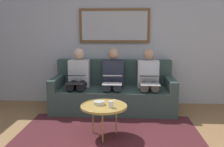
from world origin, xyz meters
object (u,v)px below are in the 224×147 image
object	(u,v)px
laptop_silver	(150,79)
laptop_white	(112,79)
laptop_black	(76,79)
couch	(113,93)
framed_mirror	(114,26)
cup	(111,104)
bowl	(99,103)
person_right	(78,77)
person_left	(148,78)
coffee_table	(104,107)
person_middle	(113,78)

from	to	relation	value
laptop_silver	laptop_white	world-z (taller)	laptop_silver
laptop_black	couch	bearing A→B (deg)	-153.64
framed_mirror	laptop_silver	world-z (taller)	framed_mirror
couch	cup	world-z (taller)	couch
laptop_white	cup	bearing A→B (deg)	92.10
cup	laptop_white	world-z (taller)	laptop_white
framed_mirror	cup	bearing A→B (deg)	91.23
bowl	person_right	world-z (taller)	person_right
cup	person_left	bearing A→B (deg)	-116.16
couch	cup	bearing A→B (deg)	91.60
couch	laptop_silver	xyz separation A→B (m)	(-0.64, 0.30, 0.32)
bowl	laptop_white	size ratio (longest dim) A/B	0.44
couch	coffee_table	xyz separation A→B (m)	(0.07, 1.22, 0.12)
bowl	laptop_silver	xyz separation A→B (m)	(-0.77, -0.88, 0.17)
framed_mirror	person_left	size ratio (longest dim) A/B	1.20
couch	cup	distance (m)	1.31
couch	framed_mirror	size ratio (longest dim) A/B	1.61
couch	laptop_white	xyz separation A→B (m)	(0.00, 0.31, 0.32)
couch	laptop_black	world-z (taller)	couch
person_left	laptop_silver	distance (m)	0.23
laptop_silver	laptop_white	size ratio (longest dim) A/B	1.10
coffee_table	cup	xyz separation A→B (m)	(-0.10, 0.08, 0.06)
cup	person_right	bearing A→B (deg)	-61.18
bowl	laptop_silver	size ratio (longest dim) A/B	0.40
person_left	laptop_white	xyz separation A→B (m)	(0.64, 0.24, 0.02)
bowl	person_right	size ratio (longest dim) A/B	0.14
laptop_white	person_right	bearing A→B (deg)	-20.79
cup	laptop_silver	size ratio (longest dim) A/B	0.23
bowl	cup	bearing A→B (deg)	144.88
coffee_table	laptop_black	size ratio (longest dim) A/B	1.90
bowl	framed_mirror	bearing A→B (deg)	-94.92
laptop_black	person_left	bearing A→B (deg)	-169.02
person_right	person_left	bearing A→B (deg)	180.00
couch	bowl	size ratio (longest dim) A/B	14.25
couch	bowl	world-z (taller)	couch
couch	bowl	bearing A→B (deg)	83.47
framed_mirror	cup	size ratio (longest dim) A/B	15.18
framed_mirror	bowl	world-z (taller)	framed_mirror
person_right	laptop_silver	bearing A→B (deg)	169.70
laptop_white	person_right	world-z (taller)	person_right
framed_mirror	laptop_white	bearing A→B (deg)	90.00
framed_mirror	laptop_black	xyz separation A→B (m)	(0.64, 0.71, -0.92)
bowl	laptop_silver	distance (m)	1.18
person_middle	laptop_white	size ratio (longest dim) A/B	3.25
person_middle	framed_mirror	bearing A→B (deg)	-90.00
cup	coffee_table	bearing A→B (deg)	-38.43
laptop_silver	laptop_black	distance (m)	1.28
coffee_table	framed_mirror	bearing A→B (deg)	-92.32
laptop_white	framed_mirror	bearing A→B (deg)	-90.00
person_left	person_right	size ratio (longest dim) A/B	1.00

